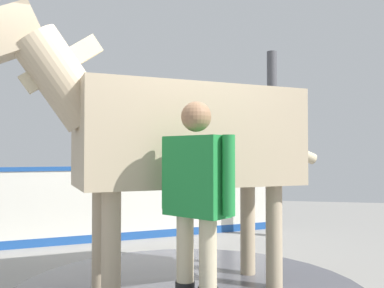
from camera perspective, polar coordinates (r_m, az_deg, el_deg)
name	(u,v)px	position (r m, az deg, el deg)	size (l,w,h in m)	color
barrier_wall	(128,205)	(6.38, -8.93, -8.42)	(2.87, 4.26, 1.12)	silver
roof_post_far	(272,143)	(6.70, 11.06, 0.12)	(0.16, 0.16, 2.95)	#4C4C51
horse	(177,136)	(3.91, -2.10, 1.13)	(2.16, 2.98, 2.55)	tan
handler	(196,197)	(3.07, 0.59, -7.40)	(0.43, 0.60, 1.69)	black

